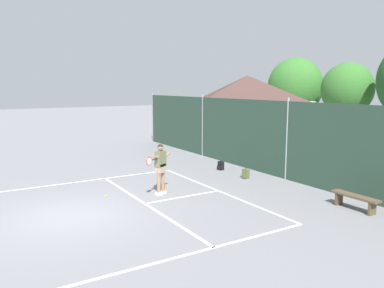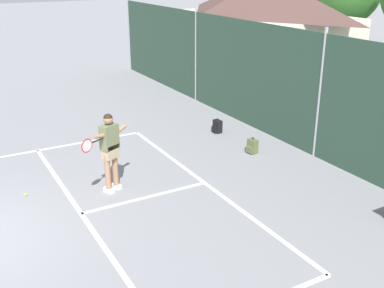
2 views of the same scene
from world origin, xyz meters
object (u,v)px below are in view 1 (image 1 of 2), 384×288
(backpack_olive, at_px, (246,174))
(courtside_bench, at_px, (355,199))
(tennis_player, at_px, (160,165))
(tennis_ball, at_px, (106,196))
(backpack_black, at_px, (221,166))

(backpack_olive, bearing_deg, courtside_bench, 3.63)
(tennis_player, height_order, backpack_olive, tennis_player)
(tennis_ball, bearing_deg, courtside_bench, 49.05)
(tennis_ball, bearing_deg, backpack_olive, 85.89)
(tennis_player, xyz_separation_m, backpack_black, (-2.18, 4.25, -0.92))
(tennis_player, height_order, courtside_bench, tennis_player)
(tennis_ball, bearing_deg, tennis_player, 68.77)
(tennis_player, bearing_deg, backpack_olive, 93.74)
(backpack_black, bearing_deg, courtside_bench, 2.15)
(tennis_ball, height_order, backpack_olive, backpack_olive)
(tennis_ball, xyz_separation_m, backpack_olive, (0.43, 6.01, 0.16))
(backpack_black, distance_m, backpack_olive, 1.91)
(backpack_black, distance_m, courtside_bench, 6.98)
(tennis_player, distance_m, backpack_black, 4.87)
(tennis_player, distance_m, backpack_olive, 4.30)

